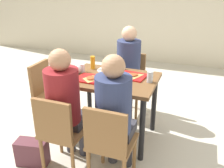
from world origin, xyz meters
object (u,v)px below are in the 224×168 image
soda_can (150,77)px  condiment_bottle (93,63)px  main_table (112,88)px  pizza_slice_b (131,75)px  paper_plate_near_edge (119,86)px  chair_far_side (130,78)px  tray_red_near (93,79)px  tray_red_far (130,76)px  plastic_cup_b (104,84)px  person_far_side (128,65)px  handbag (32,153)px  plastic_cup_a (119,65)px  chair_near_left (60,130)px  pizza_slice_a (91,78)px  chair_near_right (109,141)px  paper_plate_center (106,70)px  chair_left_end (47,90)px  pizza_slice_c (108,70)px  person_in_brown_jacket (115,109)px  plastic_cup_c (82,68)px  person_in_red (65,100)px  foil_bundle (77,70)px

soda_can → condiment_bottle: bearing=166.3°
main_table → pizza_slice_b: size_ratio=3.70×
paper_plate_near_edge → chair_far_side: bearing=99.0°
main_table → tray_red_near: tray_red_near is taller
tray_red_far → plastic_cup_b: (-0.15, -0.42, 0.04)m
main_table → tray_red_far: tray_red_far is taller
person_far_side → handbag: 1.62m
plastic_cup_a → condiment_bottle: bearing=-159.9°
tray_red_far → pizza_slice_b: 0.03m
chair_near_left → pizza_slice_a: bearing=84.4°
chair_near_right → paper_plate_near_edge: bearing=100.4°
chair_near_right → paper_plate_center: bearing=112.9°
soda_can → chair_left_end: bearing=-179.2°
chair_far_side → person_far_side: 0.28m
main_table → chair_near_left: 0.81m
chair_near_right → chair_left_end: size_ratio=1.00×
chair_near_right → chair_left_end: (-1.14, 0.75, 0.00)m
tray_red_far → pizza_slice_b: (0.02, -0.02, 0.02)m
paper_plate_near_edge → condiment_bottle: size_ratio=1.38×
plastic_cup_a → soda_can: 0.54m
plastic_cup_b → condiment_bottle: 0.62m
chair_near_left → condiment_bottle: size_ratio=5.24×
paper_plate_center → soda_can: (0.58, -0.18, 0.06)m
plastic_cup_b → soda_can: size_ratio=0.82×
pizza_slice_c → handbag: (-0.48, -0.94, -0.65)m
person_in_brown_jacket → paper_plate_center: bearing=116.3°
pizza_slice_c → plastic_cup_c: plastic_cup_c is taller
main_table → tray_red_near: 0.25m
handbag → tray_red_near: bearing=56.3°
chair_near_right → tray_red_near: 0.81m
chair_near_left → tray_red_far: bearing=63.6°
person_in_brown_jacket → tray_red_far: person_in_brown_jacket is taller
paper_plate_center → plastic_cup_a: bearing=41.3°
chair_near_right → paper_plate_near_edge: 0.63m
person_far_side → paper_plate_center: size_ratio=5.68×
main_table → chair_near_right: bearing=-71.5°
person_in_red → handbag: bearing=-156.0°
person_in_brown_jacket → tray_red_far: size_ratio=3.47×
chair_near_right → condiment_bottle: condiment_bottle is taller
condiment_bottle → plastic_cup_c: bearing=-117.2°
tray_red_near → foil_bundle: (-0.25, 0.11, 0.04)m
chair_near_left → pizza_slice_c: (0.13, 0.93, 0.30)m
chair_near_left → person_in_brown_jacket: (0.50, 0.14, 0.25)m
plastic_cup_a → plastic_cup_b: bearing=-85.4°
main_table → chair_near_left: size_ratio=1.20×
plastic_cup_a → soda_can: size_ratio=0.82×
chair_near_left → paper_plate_center: bearing=84.0°
main_table → handbag: 1.10m
tray_red_far → pizza_slice_a: pizza_slice_a is taller
main_table → paper_plate_center: paper_plate_center is taller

